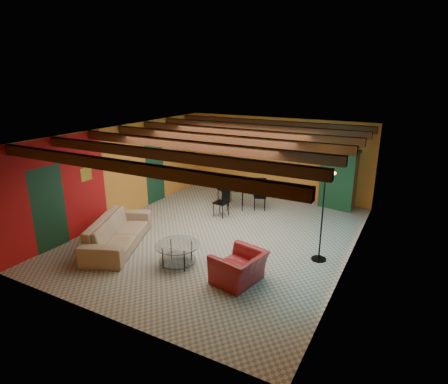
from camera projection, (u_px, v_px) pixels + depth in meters
The scene contains 11 objects.
room at pixel (222, 147), 9.23m from camera, with size 6.52×8.01×2.71m.
sofa at pixel (118, 232), 9.14m from camera, with size 2.50×0.98×0.73m, color #957860.
armchair at pixel (239, 268), 7.55m from camera, with size 1.00×0.88×0.65m, color maroon.
coffee_table at pixel (177, 254), 8.26m from camera, with size 0.99×0.99×0.50m, color silver, non-canonical shape.
dining_table at pixel (235, 194), 11.65m from camera, with size 1.90×1.90×0.99m, color silver, non-canonical shape.
armoire at pixel (338, 180), 11.68m from camera, with size 1.03×0.51×1.81m, color brown.
floor_lamp at pixel (322, 217), 8.24m from camera, with size 0.43×0.43×2.09m, color black, non-canonical shape.
ceiling_fan at pixel (220, 147), 9.13m from camera, with size 1.50×1.50×0.44m, color #472614, non-canonical shape.
painting at pixel (252, 146), 13.08m from camera, with size 1.05×0.03×0.65m, color black.
potted_plant at pixel (342, 144), 11.34m from camera, with size 0.40×0.35×0.45m, color #26661E.
vase at pixel (235, 176), 11.47m from camera, with size 0.18×0.18×0.19m, color orange.
Camera 1 is at (4.38, -7.91, 4.09)m, focal length 29.76 mm.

